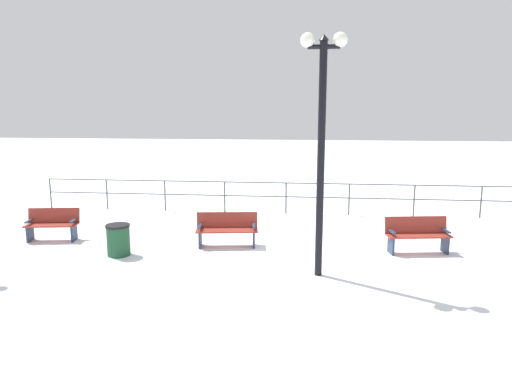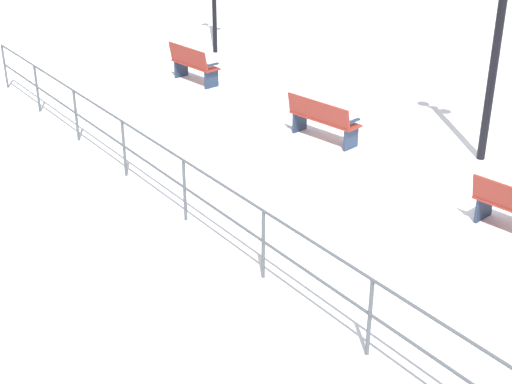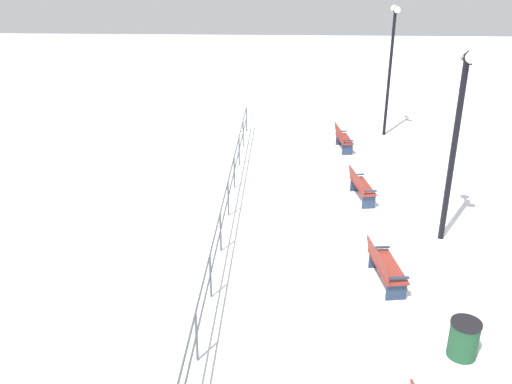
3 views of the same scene
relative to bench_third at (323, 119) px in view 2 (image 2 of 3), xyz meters
The scene contains 4 objects.
ground_plane 2.41m from the bench_third, 88.78° to the right, with size 80.00×80.00×0.00m, color white.
bench_third is the anchor object (origin of this frame).
bench_fourth 4.75m from the bench_third, 91.21° to the left, with size 0.65×1.46×0.93m.
waterfront_railing 4.61m from the bench_third, 149.11° to the right, with size 0.05×18.84×1.06m.
Camera 2 is at (-9.23, -8.15, 5.61)m, focal length 52.41 mm.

